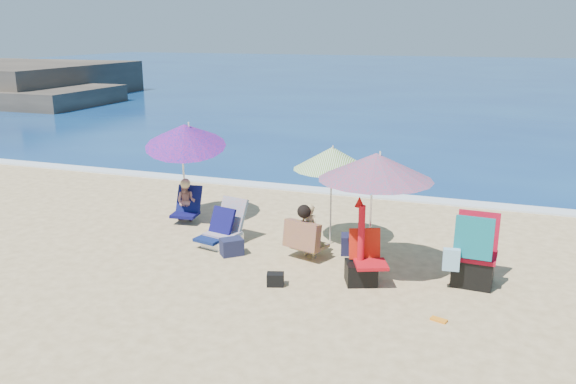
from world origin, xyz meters
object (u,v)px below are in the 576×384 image
(camp_chair_left, at_px, (363,268))
(umbrella_blue, at_px, (185,135))
(umbrella_striped, at_px, (332,158))
(camp_chair_right, at_px, (473,259))
(umbrella_turquoise, at_px, (376,167))
(chair_navy, at_px, (218,237))
(chair_rainbow, at_px, (225,231))
(person_left, at_px, (186,202))
(person_center, at_px, (307,232))
(furled_umbrella, at_px, (361,236))

(camp_chair_left, bearing_deg, umbrella_blue, 155.73)
(umbrella_striped, relative_size, camp_chair_left, 2.20)
(umbrella_striped, height_order, camp_chair_right, umbrella_striped)
(umbrella_turquoise, bearing_deg, camp_chair_left, -102.76)
(chair_navy, distance_m, chair_rainbow, 0.24)
(umbrella_turquoise, bearing_deg, chair_navy, 172.63)
(umbrella_turquoise, height_order, chair_rainbow, umbrella_turquoise)
(camp_chair_right, bearing_deg, person_left, 166.92)
(umbrella_turquoise, bearing_deg, person_center, 163.43)
(umbrella_striped, bearing_deg, camp_chair_right, -21.39)
(umbrella_turquoise, distance_m, camp_chair_left, 1.59)
(chair_rainbow, distance_m, person_center, 1.71)
(umbrella_blue, relative_size, camp_chair_right, 1.91)
(furled_umbrella, height_order, camp_chair_right, furled_umbrella)
(furled_umbrella, distance_m, camp_chair_right, 1.77)
(umbrella_blue, distance_m, furled_umbrella, 4.52)
(camp_chair_left, distance_m, person_left, 4.49)
(umbrella_turquoise, relative_size, furled_umbrella, 1.61)
(person_center, bearing_deg, person_left, 159.14)
(umbrella_turquoise, xyz_separation_m, camp_chair_right, (1.53, 0.16, -1.38))
(umbrella_blue, height_order, furled_umbrella, umbrella_blue)
(umbrella_turquoise, relative_size, chair_rainbow, 2.64)
(umbrella_blue, xyz_separation_m, chair_rainbow, (1.24, -0.86, -1.60))
(chair_navy, height_order, chair_rainbow, chair_rainbow)
(camp_chair_right, bearing_deg, person_center, 175.84)
(furled_umbrella, distance_m, chair_navy, 2.95)
(umbrella_striped, height_order, person_center, umbrella_striped)
(camp_chair_left, xyz_separation_m, camp_chair_right, (1.61, 0.51, 0.16))
(furled_umbrella, height_order, person_left, furled_umbrella)
(person_left, bearing_deg, chair_rainbow, -34.31)
(umbrella_striped, xyz_separation_m, person_left, (-3.17, 0.33, -1.20))
(chair_navy, height_order, camp_chair_left, camp_chair_left)
(umbrella_striped, relative_size, person_left, 2.00)
(umbrella_striped, relative_size, chair_navy, 2.54)
(umbrella_striped, xyz_separation_m, furled_umbrella, (0.88, -1.50, -0.86))
(camp_chair_left, bearing_deg, chair_navy, 165.64)
(umbrella_turquoise, xyz_separation_m, umbrella_striped, (-1.01, 1.16, -0.17))
(chair_navy, relative_size, camp_chair_left, 0.86)
(umbrella_striped, bearing_deg, person_center, -105.10)
(umbrella_turquoise, relative_size, person_left, 2.40)
(umbrella_blue, relative_size, person_left, 2.37)
(furled_umbrella, distance_m, person_center, 1.33)
(chair_navy, height_order, person_left, person_left)
(umbrella_blue, relative_size, person_center, 2.27)
(camp_chair_left, xyz_separation_m, person_center, (-1.14, 0.71, 0.22))
(umbrella_striped, xyz_separation_m, umbrella_blue, (-3.12, 0.32, 0.18))
(umbrella_striped, xyz_separation_m, chair_rainbow, (-1.88, -0.55, -1.42))
(chair_navy, xyz_separation_m, person_left, (-1.25, 1.11, 0.24))
(umbrella_turquoise, distance_m, chair_navy, 3.37)
(umbrella_turquoise, height_order, furled_umbrella, umbrella_turquoise)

